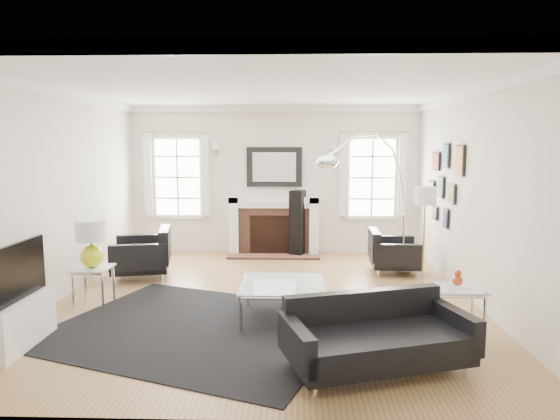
{
  "coord_description": "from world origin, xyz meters",
  "views": [
    {
      "loc": [
        0.41,
        -6.52,
        2.07
      ],
      "look_at": [
        0.19,
        0.3,
        1.17
      ],
      "focal_mm": 32.0,
      "sensor_mm": 36.0,
      "label": 1
    }
  ],
  "objects_px": {
    "fireplace": "(274,226)",
    "coffee_table": "(283,286)",
    "sofa": "(375,338)",
    "armchair_right": "(391,253)",
    "gourd_lamp": "(91,240)",
    "armchair_left": "(145,255)",
    "arc_floor_lamp": "(369,198)"
  },
  "relations": [
    {
      "from": "fireplace",
      "to": "coffee_table",
      "type": "bearing_deg",
      "value": -85.87
    },
    {
      "from": "sofa",
      "to": "armchair_right",
      "type": "distance_m",
      "value": 3.63
    },
    {
      "from": "coffee_table",
      "to": "gourd_lamp",
      "type": "bearing_deg",
      "value": 169.96
    },
    {
      "from": "armchair_left",
      "to": "arc_floor_lamp",
      "type": "xyz_separation_m",
      "value": [
        3.46,
        0.08,
        0.9
      ]
    },
    {
      "from": "armchair_left",
      "to": "arc_floor_lamp",
      "type": "bearing_deg",
      "value": 1.25
    },
    {
      "from": "armchair_left",
      "to": "armchair_right",
      "type": "height_order",
      "value": "armchair_left"
    },
    {
      "from": "armchair_right",
      "to": "arc_floor_lamp",
      "type": "xyz_separation_m",
      "value": [
        -0.44,
        -0.35,
        0.93
      ]
    },
    {
      "from": "armchair_left",
      "to": "arc_floor_lamp",
      "type": "relative_size",
      "value": 0.47
    },
    {
      "from": "armchair_right",
      "to": "gourd_lamp",
      "type": "bearing_deg",
      "value": -156.57
    },
    {
      "from": "armchair_right",
      "to": "gourd_lamp",
      "type": "xyz_separation_m",
      "value": [
        -4.16,
        -1.8,
        0.54
      ]
    },
    {
      "from": "sofa",
      "to": "armchair_right",
      "type": "relative_size",
      "value": 2.1
    },
    {
      "from": "fireplace",
      "to": "coffee_table",
      "type": "xyz_separation_m",
      "value": [
        0.26,
        -3.57,
        -0.13
      ]
    },
    {
      "from": "armchair_right",
      "to": "coffee_table",
      "type": "height_order",
      "value": "armchair_right"
    },
    {
      "from": "armchair_right",
      "to": "gourd_lamp",
      "type": "height_order",
      "value": "gourd_lamp"
    },
    {
      "from": "gourd_lamp",
      "to": "sofa",
      "type": "bearing_deg",
      "value": -27.45
    },
    {
      "from": "fireplace",
      "to": "armchair_left",
      "type": "bearing_deg",
      "value": -137.89
    },
    {
      "from": "armchair_left",
      "to": "armchair_right",
      "type": "bearing_deg",
      "value": 6.17
    },
    {
      "from": "coffee_table",
      "to": "arc_floor_lamp",
      "type": "relative_size",
      "value": 0.43
    },
    {
      "from": "fireplace",
      "to": "gourd_lamp",
      "type": "height_order",
      "value": "gourd_lamp"
    },
    {
      "from": "arc_floor_lamp",
      "to": "sofa",
      "type": "bearing_deg",
      "value": -96.69
    },
    {
      "from": "armchair_left",
      "to": "coffee_table",
      "type": "height_order",
      "value": "armchair_left"
    },
    {
      "from": "coffee_table",
      "to": "sofa",
      "type": "bearing_deg",
      "value": -55.66
    },
    {
      "from": "armchair_left",
      "to": "armchair_right",
      "type": "xyz_separation_m",
      "value": [
        3.9,
        0.42,
        -0.04
      ]
    },
    {
      "from": "armchair_right",
      "to": "coffee_table",
      "type": "distance_m",
      "value": 2.81
    },
    {
      "from": "fireplace",
      "to": "sofa",
      "type": "xyz_separation_m",
      "value": [
        1.15,
        -4.87,
        -0.24
      ]
    },
    {
      "from": "fireplace",
      "to": "sofa",
      "type": "relative_size",
      "value": 0.92
    },
    {
      "from": "fireplace",
      "to": "arc_floor_lamp",
      "type": "height_order",
      "value": "arc_floor_lamp"
    },
    {
      "from": "arc_floor_lamp",
      "to": "armchair_right",
      "type": "bearing_deg",
      "value": 38.4
    },
    {
      "from": "armchair_left",
      "to": "sofa",
      "type": "bearing_deg",
      "value": -45.29
    },
    {
      "from": "coffee_table",
      "to": "gourd_lamp",
      "type": "distance_m",
      "value": 2.54
    },
    {
      "from": "arc_floor_lamp",
      "to": "gourd_lamp",
      "type": "bearing_deg",
      "value": -158.63
    },
    {
      "from": "armchair_left",
      "to": "gourd_lamp",
      "type": "height_order",
      "value": "gourd_lamp"
    }
  ]
}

